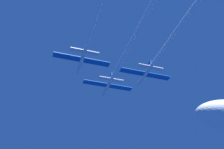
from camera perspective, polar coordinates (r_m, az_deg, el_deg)
jet_lead at (r=82.74m, az=2.46°, el=3.80°), size 19.18×62.44×3.18m
jet_left_wing at (r=68.97m, az=-3.19°, el=14.33°), size 19.18×71.95×3.18m
jet_right_wing at (r=77.13m, az=14.03°, el=9.04°), size 19.18×71.49×3.18m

